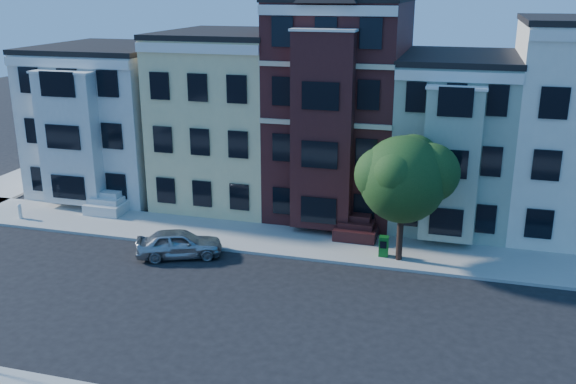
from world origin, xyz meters
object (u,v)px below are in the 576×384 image
(newspaper_box, at_px, (384,246))
(fire_hydrant, at_px, (20,213))
(parked_car, at_px, (179,243))
(street_tree, at_px, (403,185))

(newspaper_box, height_order, fire_hydrant, newspaper_box)
(parked_car, distance_m, fire_hydrant, 11.17)
(fire_hydrant, bearing_deg, parked_car, -11.71)
(street_tree, bearing_deg, parked_car, -167.74)
(newspaper_box, bearing_deg, street_tree, -18.79)
(street_tree, xyz_separation_m, fire_hydrant, (-21.44, -0.02, -3.42))
(parked_car, bearing_deg, newspaper_box, -98.13)
(parked_car, height_order, newspaper_box, parked_car)
(street_tree, bearing_deg, newspaper_box, 163.95)
(street_tree, relative_size, newspaper_box, 7.43)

